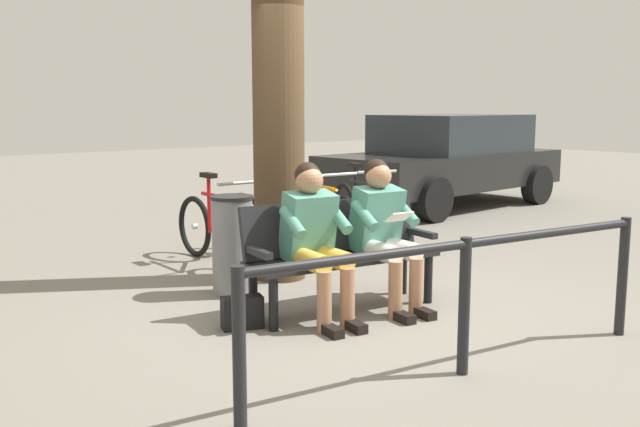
% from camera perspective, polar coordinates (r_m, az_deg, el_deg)
% --- Properties ---
extents(ground_plane, '(40.00, 40.00, 0.00)m').
position_cam_1_polar(ground_plane, '(5.67, 2.80, -7.97)').
color(ground_plane, slate).
extents(bench, '(1.65, 0.72, 0.87)m').
position_cam_1_polar(bench, '(5.66, 1.53, -2.68)').
color(bench, black).
rests_on(bench, ground).
extents(person_reading, '(0.53, 0.81, 1.20)m').
position_cam_1_polar(person_reading, '(5.68, 5.18, -1.06)').
color(person_reading, '#4C8C7A').
rests_on(person_reading, ground).
extents(person_companion, '(0.53, 0.81, 1.20)m').
position_cam_1_polar(person_companion, '(5.33, -0.40, -1.67)').
color(person_companion, '#4C8C7A').
rests_on(person_companion, ground).
extents(handbag, '(0.33, 0.23, 0.24)m').
position_cam_1_polar(handbag, '(5.28, -6.28, -7.93)').
color(handbag, black).
rests_on(handbag, ground).
extents(tree_trunk, '(0.48, 0.48, 3.73)m').
position_cam_1_polar(tree_trunk, '(6.59, -3.38, 10.78)').
color(tree_trunk, '#4C3823').
rests_on(tree_trunk, ground).
extents(litter_bin, '(0.37, 0.37, 0.86)m').
position_cam_1_polar(litter_bin, '(6.15, -7.06, -2.54)').
color(litter_bin, slate).
rests_on(litter_bin, ground).
extents(bicycle_green, '(0.64, 1.62, 0.94)m').
position_cam_1_polar(bicycle_green, '(8.46, 3.34, 0.11)').
color(bicycle_green, black).
rests_on(bicycle_green, ground).
extents(bicycle_purple, '(0.48, 1.68, 0.94)m').
position_cam_1_polar(bicycle_purple, '(8.10, -0.16, -0.26)').
color(bicycle_purple, black).
rests_on(bicycle_purple, ground).
extents(bicycle_blue, '(0.62, 1.63, 0.94)m').
position_cam_1_polar(bicycle_blue, '(7.65, -3.36, -0.81)').
color(bicycle_blue, black).
rests_on(bicycle_blue, ground).
extents(bicycle_red, '(0.48, 1.68, 0.94)m').
position_cam_1_polar(bicycle_red, '(7.31, -8.17, -1.33)').
color(bicycle_red, black).
rests_on(bicycle_red, ground).
extents(railing_fence, '(2.99, 0.55, 0.85)m').
position_cam_1_polar(railing_fence, '(4.35, 11.60, -5.27)').
color(railing_fence, black).
rests_on(railing_fence, ground).
extents(parked_car, '(4.28, 2.18, 1.47)m').
position_cam_1_polar(parked_car, '(11.63, 10.10, 4.41)').
color(parked_car, black).
rests_on(parked_car, ground).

